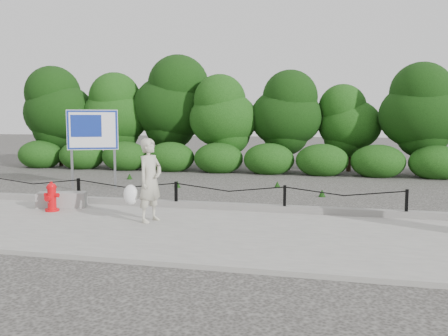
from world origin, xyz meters
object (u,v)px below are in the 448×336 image
fire_hydrant (52,197)px  advertising_sign (92,133)px  concrete_block (62,200)px  pedestrian (149,181)px

fire_hydrant → advertising_sign: advertising_sign is taller
fire_hydrant → concrete_block: size_ratio=0.60×
concrete_block → pedestrian: bearing=-20.0°
advertising_sign → pedestrian: bearing=-73.9°
concrete_block → advertising_sign: 3.65m
fire_hydrant → concrete_block: 0.48m
pedestrian → advertising_sign: 5.50m
fire_hydrant → pedestrian: (2.51, -0.48, 0.50)m
fire_hydrant → pedestrian: bearing=-10.1°
fire_hydrant → concrete_block: fire_hydrant is taller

